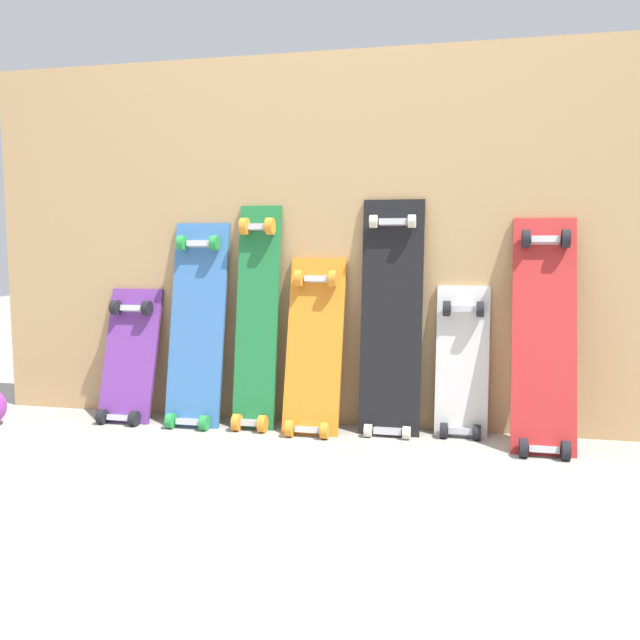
{
  "coord_description": "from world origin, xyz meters",
  "views": [
    {
      "loc": [
        0.57,
        -2.61,
        0.73
      ],
      "look_at": [
        0.0,
        -0.07,
        0.44
      ],
      "focal_mm": 37.96,
      "sensor_mm": 36.0,
      "label": 1
    }
  ],
  "objects_px": {
    "skateboard_orange": "(314,354)",
    "skateboard_red": "(544,343)",
    "skateboard_white": "(462,370)",
    "skateboard_blue": "(196,332)",
    "skateboard_green": "(256,324)",
    "skateboard_black": "(391,326)",
    "skateboard_purple": "(129,363)"
  },
  "relations": [
    {
      "from": "skateboard_orange",
      "to": "skateboard_red",
      "type": "distance_m",
      "value": 0.86
    },
    {
      "from": "skateboard_orange",
      "to": "skateboard_white",
      "type": "xyz_separation_m",
      "value": [
        0.57,
        0.06,
        -0.05
      ]
    },
    {
      "from": "skateboard_blue",
      "to": "skateboard_green",
      "type": "bearing_deg",
      "value": 2.79
    },
    {
      "from": "skateboard_red",
      "to": "skateboard_white",
      "type": "bearing_deg",
      "value": 161.44
    },
    {
      "from": "skateboard_black",
      "to": "skateboard_purple",
      "type": "bearing_deg",
      "value": -177.97
    },
    {
      "from": "skateboard_purple",
      "to": "skateboard_green",
      "type": "xyz_separation_m",
      "value": [
        0.56,
        0.02,
        0.17
      ]
    },
    {
      "from": "skateboard_purple",
      "to": "skateboard_orange",
      "type": "distance_m",
      "value": 0.8
    },
    {
      "from": "skateboard_green",
      "to": "skateboard_black",
      "type": "xyz_separation_m",
      "value": [
        0.54,
        0.02,
        0.0
      ]
    },
    {
      "from": "skateboard_orange",
      "to": "skateboard_black",
      "type": "bearing_deg",
      "value": 7.76
    },
    {
      "from": "skateboard_blue",
      "to": "skateboard_red",
      "type": "distance_m",
      "value": 1.35
    },
    {
      "from": "skateboard_black",
      "to": "skateboard_red",
      "type": "xyz_separation_m",
      "value": [
        0.56,
        -0.08,
        -0.03
      ]
    },
    {
      "from": "skateboard_blue",
      "to": "skateboard_white",
      "type": "height_order",
      "value": "skateboard_blue"
    },
    {
      "from": "skateboard_green",
      "to": "skateboard_red",
      "type": "relative_size",
      "value": 1.06
    },
    {
      "from": "skateboard_orange",
      "to": "skateboard_white",
      "type": "relative_size",
      "value": 1.16
    },
    {
      "from": "skateboard_black",
      "to": "skateboard_white",
      "type": "distance_m",
      "value": 0.32
    },
    {
      "from": "skateboard_purple",
      "to": "skateboard_black",
      "type": "relative_size",
      "value": 0.63
    },
    {
      "from": "skateboard_orange",
      "to": "skateboard_white",
      "type": "bearing_deg",
      "value": 6.17
    },
    {
      "from": "skateboard_blue",
      "to": "skateboard_green",
      "type": "relative_size",
      "value": 0.93
    },
    {
      "from": "skateboard_black",
      "to": "skateboard_blue",
      "type": "bearing_deg",
      "value": -177.68
    },
    {
      "from": "skateboard_green",
      "to": "skateboard_black",
      "type": "relative_size",
      "value": 0.97
    },
    {
      "from": "skateboard_white",
      "to": "skateboard_orange",
      "type": "bearing_deg",
      "value": -173.83
    },
    {
      "from": "skateboard_blue",
      "to": "skateboard_black",
      "type": "relative_size",
      "value": 0.91
    },
    {
      "from": "skateboard_purple",
      "to": "skateboard_red",
      "type": "relative_size",
      "value": 0.68
    },
    {
      "from": "skateboard_blue",
      "to": "skateboard_purple",
      "type": "bearing_deg",
      "value": -178.7
    },
    {
      "from": "skateboard_green",
      "to": "skateboard_white",
      "type": "height_order",
      "value": "skateboard_green"
    },
    {
      "from": "skateboard_red",
      "to": "skateboard_orange",
      "type": "bearing_deg",
      "value": 177.68
    },
    {
      "from": "skateboard_blue",
      "to": "skateboard_white",
      "type": "bearing_deg",
      "value": 2.85
    },
    {
      "from": "skateboard_green",
      "to": "skateboard_black",
      "type": "height_order",
      "value": "skateboard_black"
    },
    {
      "from": "skateboard_blue",
      "to": "skateboard_white",
      "type": "xyz_separation_m",
      "value": [
        1.06,
        0.05,
        -0.12
      ]
    },
    {
      "from": "skateboard_blue",
      "to": "skateboard_green",
      "type": "distance_m",
      "value": 0.25
    },
    {
      "from": "skateboard_green",
      "to": "skateboard_orange",
      "type": "relative_size",
      "value": 1.27
    },
    {
      "from": "skateboard_orange",
      "to": "skateboard_black",
      "type": "height_order",
      "value": "skateboard_black"
    }
  ]
}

